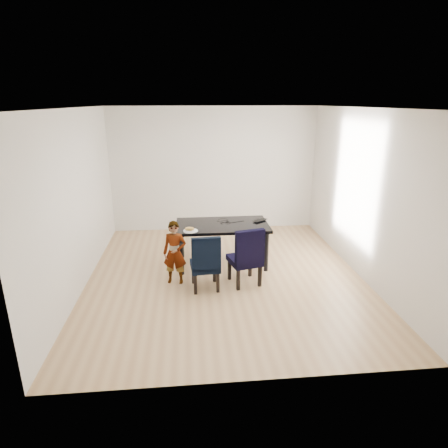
{
  "coord_description": "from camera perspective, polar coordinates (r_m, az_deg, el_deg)",
  "views": [
    {
      "loc": [
        -0.57,
        -5.67,
        2.79
      ],
      "look_at": [
        0.0,
        0.2,
        0.85
      ],
      "focal_mm": 30.0,
      "sensor_mm": 36.0,
      "label": 1
    }
  ],
  "objects": [
    {
      "name": "wall_front",
      "position": [
        3.52,
        4.26,
        -5.99
      ],
      "size": [
        4.5,
        0.01,
        2.7
      ],
      "primitive_type": "cube",
      "color": "white",
      "rests_on": "ground"
    },
    {
      "name": "plate",
      "position": [
        6.19,
        -5.13,
        -1.04
      ],
      "size": [
        0.3,
        0.3,
        0.01
      ],
      "primitive_type": "cylinder",
      "rotation": [
        0.0,
        0.0,
        0.28
      ],
      "color": "white",
      "rests_on": "dining_table"
    },
    {
      "name": "wall_back",
      "position": [
        8.32,
        -1.54,
        8.24
      ],
      "size": [
        4.5,
        0.01,
        2.7
      ],
      "primitive_type": "cube",
      "color": "silver",
      "rests_on": "ground"
    },
    {
      "name": "chair_right",
      "position": [
        5.93,
        3.17,
        -4.76
      ],
      "size": [
        0.56,
        0.58,
        0.96
      ],
      "primitive_type": "cube",
      "rotation": [
        0.0,
        0.0,
        0.25
      ],
      "color": "black",
      "rests_on": "floor"
    },
    {
      "name": "child",
      "position": [
        5.98,
        -7.51,
        -4.36
      ],
      "size": [
        0.41,
        0.31,
        1.03
      ],
      "primitive_type": "imported",
      "rotation": [
        0.0,
        0.0,
        -0.18
      ],
      "color": "orange",
      "rests_on": "floor"
    },
    {
      "name": "ceiling",
      "position": [
        5.7,
        0.2,
        17.35
      ],
      "size": [
        4.5,
        5.0,
        0.01
      ],
      "primitive_type": "cube",
      "color": "white",
      "rests_on": "wall_back"
    },
    {
      "name": "wall_right",
      "position": [
        6.5,
        20.45,
        4.24
      ],
      "size": [
        0.01,
        5.0,
        2.7
      ],
      "primitive_type": "cube",
      "color": "white",
      "rests_on": "ground"
    },
    {
      "name": "chair_left",
      "position": [
        5.78,
        -2.93,
        -5.68
      ],
      "size": [
        0.47,
        0.48,
        0.9
      ],
      "primitive_type": "cube",
      "rotation": [
        0.0,
        0.0,
        0.08
      ],
      "color": "black",
      "rests_on": "floor"
    },
    {
      "name": "dining_table",
      "position": [
        6.65,
        -0.25,
        -3.08
      ],
      "size": [
        1.6,
        0.9,
        0.75
      ],
      "primitive_type": "cube",
      "color": "black",
      "rests_on": "floor"
    },
    {
      "name": "laptop",
      "position": [
        6.75,
        5.27,
        0.63
      ],
      "size": [
        0.34,
        0.32,
        0.02
      ],
      "primitive_type": "imported",
      "rotation": [
        0.0,
        0.0,
        3.76
      ],
      "color": "black",
      "rests_on": "dining_table"
    },
    {
      "name": "wall_left",
      "position": [
        6.09,
        -21.47,
        3.25
      ],
      "size": [
        0.01,
        5.0,
        2.7
      ],
      "primitive_type": "cube",
      "color": "white",
      "rests_on": "ground"
    },
    {
      "name": "cable_tangle",
      "position": [
        6.59,
        0.18,
        0.21
      ],
      "size": [
        0.2,
        0.2,
        0.01
      ],
      "primitive_type": "torus",
      "rotation": [
        0.0,
        0.0,
        0.24
      ],
      "color": "black",
      "rests_on": "dining_table"
    },
    {
      "name": "sandwich",
      "position": [
        6.17,
        -5.27,
        -0.74
      ],
      "size": [
        0.16,
        0.08,
        0.06
      ],
      "primitive_type": "ellipsoid",
      "rotation": [
        0.0,
        0.0,
        -0.06
      ],
      "color": "#AA823C",
      "rests_on": "plate"
    },
    {
      "name": "floor",
      "position": [
        6.35,
        0.18,
        -7.92
      ],
      "size": [
        4.5,
        5.0,
        0.01
      ],
      "primitive_type": "cube",
      "color": "tan",
      "rests_on": "ground"
    }
  ]
}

